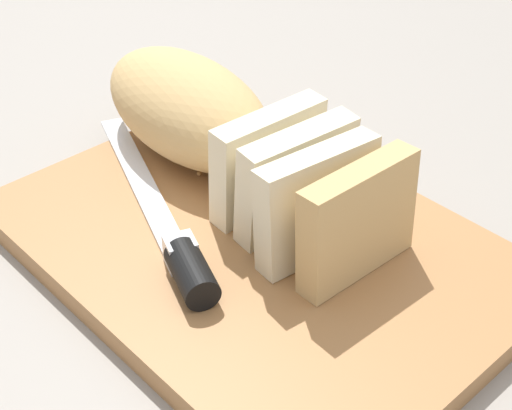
{
  "coord_description": "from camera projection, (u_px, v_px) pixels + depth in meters",
  "views": [
    {
      "loc": [
        0.32,
        -0.31,
        0.38
      ],
      "look_at": [
        0.0,
        0.0,
        0.05
      ],
      "focal_mm": 54.35,
      "sensor_mm": 36.0,
      "label": 1
    }
  ],
  "objects": [
    {
      "name": "crumb_near_knife",
      "position": [
        199.0,
        173.0,
        0.64
      ],
      "size": [
        0.0,
        0.0,
        0.0
      ],
      "primitive_type": "sphere",
      "color": "#A8753D",
      "rests_on": "cutting_board"
    },
    {
      "name": "crumb_near_loaf",
      "position": [
        270.0,
        188.0,
        0.62
      ],
      "size": [
        0.01,
        0.01,
        0.01
      ],
      "primitive_type": "sphere",
      "color": "#A8753D",
      "rests_on": "cutting_board"
    },
    {
      "name": "ground_plane",
      "position": [
        256.0,
        258.0,
        0.58
      ],
      "size": [
        3.0,
        3.0,
        0.0
      ],
      "primitive_type": "plane",
      "color": "gray"
    },
    {
      "name": "bread_loaf",
      "position": [
        219.0,
        129.0,
        0.62
      ],
      "size": [
        0.32,
        0.13,
        0.08
      ],
      "rotation": [
        0.0,
        0.0,
        -0.11
      ],
      "color": "tan",
      "rests_on": "cutting_board"
    },
    {
      "name": "cutting_board",
      "position": [
        256.0,
        248.0,
        0.58
      ],
      "size": [
        0.39,
        0.28,
        0.02
      ],
      "primitive_type": "cube",
      "rotation": [
        0.0,
        0.0,
        -0.03
      ],
      "color": "#9E6B3D",
      "rests_on": "ground_plane"
    },
    {
      "name": "bread_knife",
      "position": [
        177.0,
        246.0,
        0.55
      ],
      "size": [
        0.25,
        0.12,
        0.02
      ],
      "rotation": [
        0.0,
        0.0,
        2.74
      ],
      "color": "silver",
      "rests_on": "cutting_board"
    }
  ]
}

